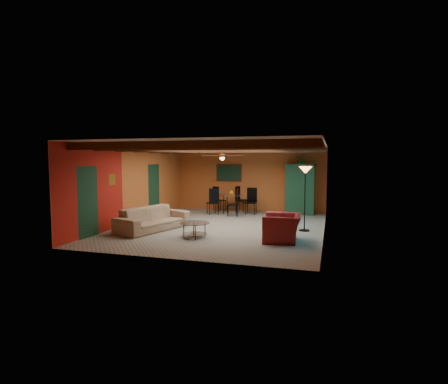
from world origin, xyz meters
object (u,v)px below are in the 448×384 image
(armchair, at_px, (282,228))
(vase, at_px, (232,185))
(floor_lamp, at_px, (305,199))
(potted_plant, at_px, (300,160))
(armoire, at_px, (300,190))
(sofa, at_px, (153,219))
(coffee_table, at_px, (194,230))
(dining_table, at_px, (231,200))

(armchair, height_order, vase, vase)
(floor_lamp, bearing_deg, potted_plant, 97.20)
(floor_lamp, bearing_deg, armoire, 97.20)
(sofa, relative_size, armoire, 1.26)
(potted_plant, xyz_separation_m, vase, (-2.72, -0.69, -1.03))
(floor_lamp, distance_m, vase, 4.28)
(armchair, distance_m, coffee_table, 2.50)
(sofa, height_order, potted_plant, potted_plant)
(armoire, height_order, floor_lamp, floor_lamp)
(armchair, relative_size, coffee_table, 1.32)
(dining_table, distance_m, vase, 0.64)
(armchair, height_order, dining_table, dining_table)
(armchair, xyz_separation_m, potted_plant, (0.03, 5.20, 1.85))
(coffee_table, bearing_deg, dining_table, 92.53)
(dining_table, xyz_separation_m, potted_plant, (2.72, 0.69, 1.68))
(dining_table, distance_m, armoire, 2.84)
(floor_lamp, relative_size, potted_plant, 4.38)
(sofa, relative_size, armchair, 2.19)
(sofa, distance_m, dining_table, 4.37)
(potted_plant, bearing_deg, armchair, -90.28)
(coffee_table, height_order, vase, vase)
(dining_table, height_order, potted_plant, potted_plant)
(armoire, height_order, potted_plant, potted_plant)
(sofa, bearing_deg, potted_plant, -23.66)
(dining_table, bearing_deg, potted_plant, 14.23)
(armoire, relative_size, potted_plant, 4.29)
(vase, bearing_deg, potted_plant, 14.23)
(armchair, height_order, floor_lamp, floor_lamp)
(armoire, distance_m, vase, 2.81)
(sofa, height_order, armchair, armchair)
(coffee_table, distance_m, dining_table, 4.77)
(armoire, bearing_deg, sofa, -125.62)
(armoire, xyz_separation_m, floor_lamp, (0.45, -3.56, 0.02))
(sofa, distance_m, floor_lamp, 4.81)
(vase, bearing_deg, dining_table, -75.96)
(armoire, xyz_separation_m, potted_plant, (0.00, 0.00, 1.23))
(coffee_table, height_order, dining_table, dining_table)
(potted_plant, bearing_deg, vase, -165.77)
(sofa, xyz_separation_m, coffee_table, (1.65, -0.63, -0.14))
(armchair, distance_m, dining_table, 5.25)
(floor_lamp, bearing_deg, dining_table, 137.75)
(dining_table, relative_size, potted_plant, 4.52)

